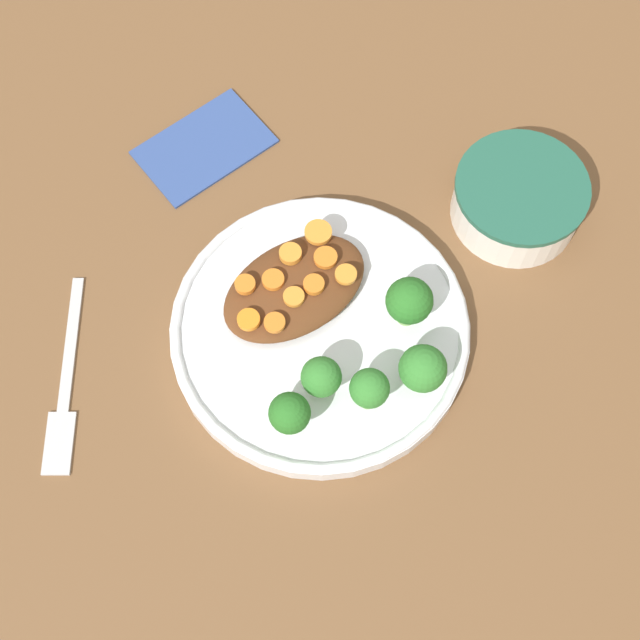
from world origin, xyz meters
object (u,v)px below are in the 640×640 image
Objects in this scene: plate at (320,330)px; napkin at (204,146)px; fork at (65,392)px; dip_bowl at (517,196)px.

plate is 0.23m from napkin.
napkin is (-0.23, -0.15, -0.00)m from fork.
fork is 0.28m from napkin.
fork is at bearing -10.20° from dip_bowl.
plate reaches higher than napkin.
dip_bowl is (-0.22, -0.00, 0.02)m from plate.
fork is at bearing 32.64° from napkin.
plate is 2.04× the size of napkin.
fork is (0.21, -0.08, -0.01)m from plate.
plate is 0.22m from dip_bowl.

